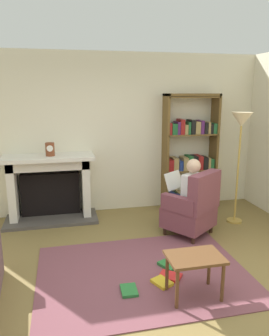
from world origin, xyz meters
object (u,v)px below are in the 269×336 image
at_px(bookshelf, 190,156).
at_px(floor_lamp, 241,130).
at_px(fireplace, 50,185).
at_px(mantel_clock, 50,149).
at_px(armchair_reading, 193,208).
at_px(seated_reader, 186,193).
at_px(side_table, 195,262).

xyz_separation_m(bookshelf, floor_lamp, (0.46, -0.84, 0.54)).
relative_size(fireplace, mantel_clock, 7.08).
relative_size(mantel_clock, armchair_reading, 0.21).
xyz_separation_m(armchair_reading, floor_lamp, (0.87, 0.32, 1.07)).
bearing_deg(seated_reader, armchair_reading, 90.00).
xyz_separation_m(bookshelf, seated_reader, (-0.48, -1.07, -0.33)).
relative_size(side_table, floor_lamp, 0.32).
xyz_separation_m(seated_reader, side_table, (-0.49, -1.49, -0.24)).
height_order(fireplace, side_table, fireplace).
bearing_deg(fireplace, seated_reader, -27.85).
height_order(fireplace, armchair_reading, fireplace).
bearing_deg(floor_lamp, fireplace, 164.40).
bearing_deg(bookshelf, seated_reader, -114.09).
distance_m(armchair_reading, seated_reader, 0.23).
bearing_deg(floor_lamp, bookshelf, 118.58).
relative_size(fireplace, floor_lamp, 0.83).
height_order(fireplace, bookshelf, bookshelf).
bearing_deg(floor_lamp, seated_reader, -166.41).
xyz_separation_m(seated_reader, floor_lamp, (0.94, 0.23, 0.87)).
bearing_deg(fireplace, side_table, -59.78).
relative_size(mantel_clock, bookshelf, 0.10).
bearing_deg(floor_lamp, side_table, -129.71).
xyz_separation_m(fireplace, seated_reader, (1.96, -1.03, 0.05)).
bearing_deg(side_table, mantel_clock, 120.61).
bearing_deg(floor_lamp, mantel_clock, 166.11).
height_order(mantel_clock, side_table, mantel_clock).
bearing_deg(bookshelf, armchair_reading, -109.34).
distance_m(mantel_clock, side_table, 2.92).
bearing_deg(fireplace, floor_lamp, -15.60).
xyz_separation_m(armchair_reading, seated_reader, (-0.07, 0.09, 0.20)).
relative_size(bookshelf, armchair_reading, 2.09).
xyz_separation_m(mantel_clock, floor_lamp, (2.86, -0.71, 0.31)).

